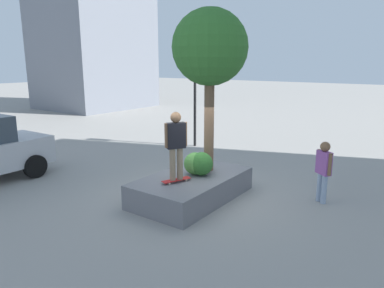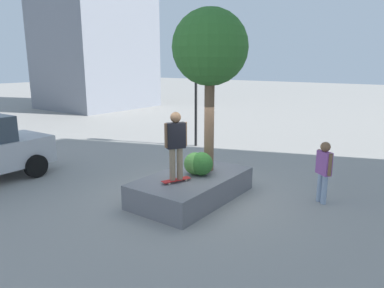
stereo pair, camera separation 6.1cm
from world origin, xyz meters
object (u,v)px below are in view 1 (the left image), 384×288
Objects in this scene: skateboarder at (176,141)px; pedestrian_crossing at (323,168)px; planter_ledge at (192,187)px; skateboard at (176,180)px; traffic_light_corner at (195,82)px; plaza_tree at (210,49)px.

skateboarder reaches higher than pedestrian_crossing.
planter_ledge is at bearing -1.44° from skateboarder.
skateboard reaches higher than planter_ledge.
skateboarder is 4.00m from pedestrian_crossing.
traffic_light_corner is at bearing 31.19° from skateboarder.
skateboarder is (0.00, -0.00, 1.04)m from skateboard.
skateboarder is at bearing 178.56° from planter_ledge.
traffic_light_corner is at bearing 39.05° from plaza_tree.
plaza_tree is 5.99m from traffic_light_corner.
skateboarder is (-1.41, 0.08, -2.31)m from plaza_tree.
pedestrian_crossing is (2.48, -3.04, -0.78)m from skateboarder.
skateboard is at bearing -148.81° from traffic_light_corner.
plaza_tree reaches higher than planter_ledge.
pedestrian_crossing is (2.48, -3.04, 0.26)m from skateboard.
planter_ledge is 3.58m from pedestrian_crossing.
pedestrian_crossing is at bearing -117.70° from traffic_light_corner.
skateboard is 3.93m from pedestrian_crossing.
traffic_light_corner is (4.56, 3.70, -1.18)m from plaza_tree.
plaza_tree reaches higher than skateboarder.
planter_ledge is at bearing -145.56° from traffic_light_corner.
pedestrian_crossing is (-3.49, -6.66, -1.91)m from traffic_light_corner.
plaza_tree reaches higher than traffic_light_corner.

